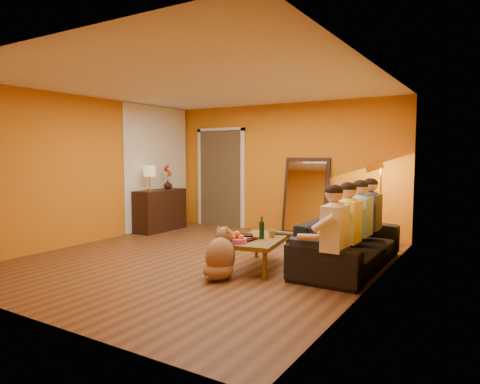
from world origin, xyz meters
The scene contains 27 objects.
room_shell centered at (0.00, 0.37, 1.30)m, with size 5.00×5.50×2.60m.
white_accent centered at (-2.48, 1.75, 1.30)m, with size 0.02×1.90×2.58m, color white.
doorway_recess centered at (-1.50, 2.83, 1.05)m, with size 1.06×0.30×2.10m, color #3F2D19.
door_jamb_left centered at (-2.07, 2.71, 1.05)m, with size 0.08×0.06×2.20m, color white.
door_jamb_right centered at (-0.93, 2.71, 1.05)m, with size 0.08×0.06×2.20m, color white.
door_header centered at (-1.50, 2.71, 2.12)m, with size 1.22×0.06×0.08m, color white.
mirror_frame centered at (0.55, 2.63, 0.76)m, with size 0.92×0.06×1.52m, color black.
mirror_glass centered at (0.55, 2.59, 0.76)m, with size 0.78×0.02×1.36m, color white.
sideboard centered at (-2.24, 1.55, 0.42)m, with size 0.44×1.18×0.85m, color black.
table_lamp centered at (-2.24, 1.25, 1.10)m, with size 0.24×0.24×0.51m, color beige, non-canonical shape.
sofa centered at (2.00, 0.75, 0.34)m, with size 0.92×2.34×0.68m, color black.
coffee_table centered at (0.96, 0.05, 0.21)m, with size 0.62×1.22×0.42m, color brown, non-canonical shape.
floor_lamp centered at (2.10, 2.10, 0.72)m, with size 0.30×0.24×1.44m, color gold, non-canonical shape.
dog centered at (0.78, -0.69, 0.34)m, with size 0.37×0.57×0.68m, color #986E45, non-canonical shape.
person_far_left centered at (2.13, -0.25, 0.61)m, with size 0.70×0.44×1.22m, color white, non-canonical shape.
person_mid_left centered at (2.13, 0.30, 0.61)m, with size 0.70×0.44×1.22m, color #FDF254, non-canonical shape.
person_mid_right centered at (2.13, 0.85, 0.61)m, with size 0.70×0.44×1.22m, color #95C4E6, non-canonical shape.
person_far_right centered at (2.13, 1.40, 0.61)m, with size 0.70×0.44×1.22m, color #38383D, non-canonical shape.
fruit_bowl centered at (0.86, -0.40, 0.50)m, with size 0.26×0.26×0.16m, color #D24A9C, non-canonical shape.
wine_bottle centered at (1.01, 0.00, 0.58)m, with size 0.07×0.07×0.31m, color black.
tumbler centered at (1.08, 0.17, 0.47)m, with size 0.11×0.11×0.10m, color #B27F3F.
laptop centered at (1.14, 0.40, 0.43)m, with size 0.30×0.19×0.02m, color black.
book_lower centered at (0.78, -0.15, 0.43)m, with size 0.20×0.27×0.03m, color black.
book_mid centered at (0.79, -0.14, 0.45)m, with size 0.17×0.23×0.02m, color #B33014.
book_upper centered at (0.78, -0.16, 0.47)m, with size 0.16×0.21×0.02m, color black.
vase centered at (-2.24, 1.80, 0.95)m, with size 0.18×0.18×0.19m, color black.
flowers centered at (-2.24, 1.80, 1.23)m, with size 0.17×0.17×0.51m, color #B33014, non-canonical shape.
Camera 1 is at (3.78, -5.11, 1.58)m, focal length 32.00 mm.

